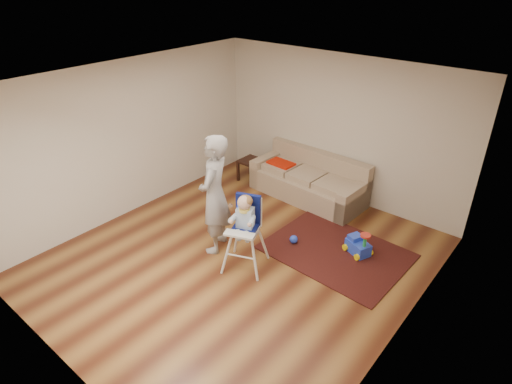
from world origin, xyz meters
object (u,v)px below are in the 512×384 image
Objects in this scene: high_chair at (245,233)px; ride_on_toy at (359,242)px; side_table at (251,170)px; toy_ball at (294,239)px; sofa at (308,177)px; adult at (215,195)px.

ride_on_toy is at bearing 27.41° from high_chair.
toy_ball is (2.02, -1.33, -0.14)m from side_table.
adult reaches higher than sofa.
toy_ball is 0.11× the size of high_chair.
sofa reaches higher than ride_on_toy.
sofa is 1.87× the size of high_chair.
sofa reaches higher than side_table.
adult reaches higher than toy_ball.
side_table is 2.42m from toy_ball.
toy_ball is 0.07× the size of adult.
sofa is 1.33m from side_table.
high_chair is 0.77m from adult.
sofa is 2.37m from adult.
side_table is 2.90m from high_chair.
high_chair reaches higher than sofa.
ride_on_toy is at bearing -29.15° from sofa.
high_chair is at bearing -104.13° from toy_ball.
high_chair is (1.79, -2.26, 0.36)m from side_table.
high_chair is 0.63× the size of adult.
toy_ball is at bearing -61.00° from sofa.
adult is at bearing 151.83° from high_chair.
sofa is at bearing 5.23° from side_table.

